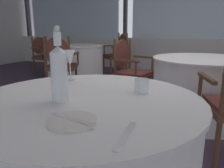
% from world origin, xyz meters
% --- Properties ---
extents(ground_plane, '(14.33, 14.33, 0.00)m').
position_xyz_m(ground_plane, '(0.00, 0.00, 0.00)').
color(ground_plane, '#47384C').
extents(window_wall_far, '(11.03, 0.14, 2.85)m').
position_xyz_m(window_wall_far, '(0.00, 3.46, 1.14)').
color(window_wall_far, silver).
rests_on(window_wall_far, ground_plane).
extents(foreground_table, '(1.13, 1.13, 0.75)m').
position_xyz_m(foreground_table, '(-0.03, -1.59, 0.38)').
color(foreground_table, white).
rests_on(foreground_table, ground_plane).
extents(side_plate, '(0.18, 0.18, 0.01)m').
position_xyz_m(side_plate, '(0.07, -1.87, 0.76)').
color(side_plate, silver).
rests_on(side_plate, foreground_table).
extents(butter_knife, '(0.21, 0.06, 0.00)m').
position_xyz_m(butter_knife, '(0.07, -1.87, 0.76)').
color(butter_knife, silver).
rests_on(butter_knife, foreground_table).
extents(dinner_fork, '(0.04, 0.20, 0.00)m').
position_xyz_m(dinner_fork, '(0.28, -1.89, 0.75)').
color(dinner_fork, silver).
rests_on(dinner_fork, foreground_table).
extents(water_bottle, '(0.07, 0.07, 0.34)m').
position_xyz_m(water_bottle, '(-0.11, -1.69, 0.89)').
color(water_bottle, white).
rests_on(water_bottle, foreground_table).
extents(wine_glass, '(0.07, 0.07, 0.20)m').
position_xyz_m(wine_glass, '(-0.31, -1.31, 0.89)').
color(wine_glass, white).
rests_on(wine_glass, foreground_table).
extents(water_tumbler, '(0.07, 0.07, 0.07)m').
position_xyz_m(water_tumbler, '(0.18, -1.39, 0.79)').
color(water_tumbler, white).
rests_on(water_tumbler, foreground_table).
extents(background_table_0, '(1.18, 1.18, 0.75)m').
position_xyz_m(background_table_0, '(0.43, 0.32, 0.38)').
color(background_table_0, white).
rests_on(background_table_0, ground_plane).
extents(dining_chair_0_0, '(0.54, 0.60, 0.95)m').
position_xyz_m(dining_chair_0_0, '(-0.56, 0.52, 0.55)').
color(dining_chair_0_0, brown).
rests_on(dining_chair_0_0, ground_plane).
extents(background_table_2, '(1.22, 1.22, 0.75)m').
position_xyz_m(background_table_2, '(-2.14, 1.52, 0.38)').
color(background_table_2, white).
rests_on(background_table_2, ground_plane).
extents(dining_chair_2_0, '(0.63, 0.59, 0.97)m').
position_xyz_m(dining_chair_2_0, '(-1.80, 0.53, 0.56)').
color(dining_chair_2_0, brown).
rests_on(dining_chair_2_0, ground_plane).
extents(dining_chair_2_1, '(0.66, 0.65, 1.00)m').
position_xyz_m(dining_chair_2_1, '(-1.46, 2.31, 0.58)').
color(dining_chair_2_1, brown).
rests_on(dining_chair_2_1, ground_plane).
extents(dining_chair_2_2, '(0.54, 0.60, 0.91)m').
position_xyz_m(dining_chair_2_2, '(-3.16, 1.71, 0.53)').
color(dining_chair_2_2, brown).
rests_on(dining_chair_2_2, ground_plane).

